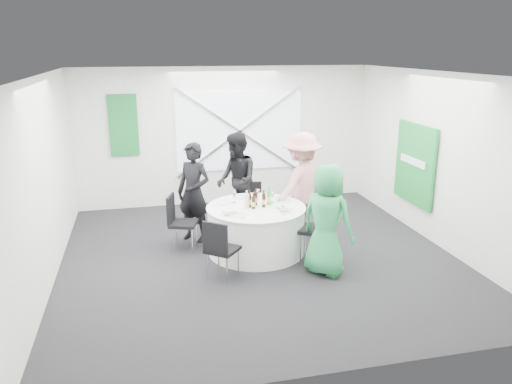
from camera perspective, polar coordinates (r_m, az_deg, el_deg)
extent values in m
plane|color=black|center=(7.89, 0.33, -7.38)|extent=(6.00, 6.00, 0.00)
plane|color=silver|center=(7.24, 0.37, 13.37)|extent=(6.00, 6.00, 0.00)
plane|color=silver|center=(10.32, -3.57, 6.38)|extent=(6.00, 0.00, 6.00)
plane|color=silver|center=(4.71, 8.96, -5.96)|extent=(6.00, 0.00, 6.00)
plane|color=silver|center=(7.36, -22.99, 1.07)|extent=(0.00, 6.00, 6.00)
plane|color=silver|center=(8.63, 20.13, 3.46)|extent=(0.00, 6.00, 6.00)
cube|color=silver|center=(10.32, -1.89, 6.97)|extent=(2.60, 0.03, 1.60)
cube|color=silver|center=(10.28, -1.85, 6.93)|extent=(2.63, 0.05, 1.84)
cube|color=silver|center=(10.28, -1.85, 6.93)|extent=(2.63, 0.05, 1.84)
cube|color=#136029|center=(10.09, -14.91, 7.37)|extent=(0.55, 0.04, 1.20)
cube|color=#188831|center=(9.14, 17.68, 3.07)|extent=(0.05, 1.20, 1.40)
cylinder|color=silver|center=(7.93, 0.00, -4.37)|extent=(1.52, 1.52, 0.74)
cylinder|color=silver|center=(7.81, 0.00, -1.76)|extent=(1.56, 1.56, 0.02)
cube|color=black|center=(8.82, -0.49, -1.89)|extent=(0.44, 0.44, 0.05)
cube|color=black|center=(8.93, -0.57, -0.12)|extent=(0.37, 0.09, 0.42)
cylinder|color=silver|center=(9.05, 0.44, -2.87)|extent=(0.02, 0.02, 0.40)
cylinder|color=silver|center=(9.03, -1.55, -2.92)|extent=(0.02, 0.02, 0.40)
cylinder|color=silver|center=(8.76, 0.62, -3.54)|extent=(0.02, 0.02, 0.40)
cylinder|color=silver|center=(8.74, -1.44, -3.59)|extent=(0.02, 0.02, 0.40)
cube|color=black|center=(8.09, -8.29, -3.59)|extent=(0.52, 0.52, 0.05)
cube|color=black|center=(8.06, -9.73, -1.89)|extent=(0.16, 0.39, 0.44)
cylinder|color=silver|center=(8.36, -9.09, -4.65)|extent=(0.02, 0.02, 0.42)
cylinder|color=silver|center=(8.06, -9.66, -5.49)|extent=(0.02, 0.02, 0.42)
cylinder|color=silver|center=(8.29, -6.84, -4.75)|extent=(0.02, 0.02, 0.42)
cylinder|color=silver|center=(7.98, -7.33, -5.60)|extent=(0.02, 0.02, 0.42)
cube|color=black|center=(8.73, 5.27, -1.64)|extent=(0.64, 0.64, 0.05)
cube|color=black|center=(8.82, 6.19, 0.37)|extent=(0.28, 0.39, 0.49)
cylinder|color=silver|center=(8.85, 6.91, -3.20)|extent=(0.02, 0.02, 0.47)
cylinder|color=silver|center=(9.06, 5.03, -2.67)|extent=(0.02, 0.02, 0.47)
cylinder|color=silver|center=(8.57, 5.43, -3.81)|extent=(0.02, 0.02, 0.47)
cylinder|color=silver|center=(8.79, 3.52, -3.25)|extent=(0.02, 0.02, 0.47)
cube|color=black|center=(7.64, 6.86, -4.32)|extent=(0.64, 0.64, 0.06)
cube|color=black|center=(7.50, 8.57, -2.53)|extent=(0.28, 0.39, 0.50)
cylinder|color=silver|center=(7.53, 7.87, -6.80)|extent=(0.02, 0.02, 0.47)
cylinder|color=silver|center=(7.87, 8.45, -5.78)|extent=(0.02, 0.02, 0.47)
cylinder|color=silver|center=(7.60, 5.09, -6.46)|extent=(0.02, 0.02, 0.47)
cylinder|color=silver|center=(7.94, 5.78, -5.47)|extent=(0.02, 0.02, 0.47)
cube|color=black|center=(7.05, -3.85, -6.58)|extent=(0.57, 0.57, 0.05)
cube|color=black|center=(6.81, -4.71, -5.27)|extent=(0.32, 0.28, 0.43)
cylinder|color=silver|center=(7.09, -5.65, -8.47)|extent=(0.02, 0.02, 0.41)
cylinder|color=silver|center=(6.94, -3.33, -9.01)|extent=(0.02, 0.02, 0.41)
cylinder|color=silver|center=(7.35, -4.28, -7.54)|extent=(0.02, 0.02, 0.41)
cylinder|color=silver|center=(7.20, -2.02, -8.02)|extent=(0.02, 0.02, 0.41)
imported|color=black|center=(8.35, -7.12, -0.06)|extent=(0.72, 0.70, 1.67)
imported|color=black|center=(8.91, -2.24, 1.30)|extent=(0.51, 0.87, 1.74)
imported|color=#DB908E|center=(8.49, 5.17, 0.77)|extent=(1.28, 1.06, 1.81)
imported|color=green|center=(7.14, 8.12, -3.16)|extent=(0.90, 0.94, 1.63)
cylinder|color=white|center=(8.27, -1.41, -0.61)|extent=(0.28, 0.28, 0.01)
cylinder|color=white|center=(7.98, -3.60, -1.26)|extent=(0.26, 0.26, 0.01)
cylinder|color=white|center=(8.15, 2.95, -0.87)|extent=(0.29, 0.29, 0.01)
cylinder|color=#819C54|center=(8.15, 2.95, -0.73)|extent=(0.19, 0.19, 0.02)
cylinder|color=white|center=(7.58, 3.22, -2.20)|extent=(0.24, 0.24, 0.01)
cylinder|color=#819C54|center=(7.58, 3.22, -2.06)|extent=(0.16, 0.16, 0.02)
cylinder|color=white|center=(7.41, -2.07, -2.63)|extent=(0.28, 0.28, 0.01)
cube|color=silver|center=(7.44, -3.06, -2.29)|extent=(0.20, 0.15, 0.05)
cylinder|color=#321909|center=(7.75, -0.76, -0.98)|extent=(0.06, 0.06, 0.22)
cylinder|color=#321909|center=(7.71, -0.76, 0.00)|extent=(0.02, 0.02, 0.06)
cylinder|color=#D9C273|center=(7.76, -0.76, -1.13)|extent=(0.06, 0.06, 0.08)
cylinder|color=#321909|center=(7.84, -0.02, -0.77)|extent=(0.06, 0.06, 0.22)
cylinder|color=#321909|center=(7.80, -0.02, 0.19)|extent=(0.02, 0.02, 0.06)
cylinder|color=#D9C273|center=(7.85, -0.02, -0.92)|extent=(0.06, 0.06, 0.08)
cylinder|color=#321909|center=(7.76, 0.90, -0.96)|extent=(0.06, 0.06, 0.22)
cylinder|color=#321909|center=(7.72, 0.90, 0.02)|extent=(0.02, 0.02, 0.06)
cylinder|color=#D9C273|center=(7.77, 0.90, -1.12)|extent=(0.06, 0.06, 0.08)
cylinder|color=#321909|center=(7.68, -0.28, -1.24)|extent=(0.06, 0.06, 0.19)
cylinder|color=#321909|center=(7.65, -0.28, -0.35)|extent=(0.02, 0.02, 0.06)
cylinder|color=#D9C273|center=(7.69, -0.28, -1.38)|extent=(0.06, 0.06, 0.07)
cylinder|color=green|center=(7.88, 1.51, -0.64)|extent=(0.08, 0.08, 0.23)
cylinder|color=green|center=(7.84, 1.52, 0.38)|extent=(0.03, 0.03, 0.06)
cylinder|color=#D9C273|center=(7.89, 1.51, -0.80)|extent=(0.08, 0.08, 0.08)
cylinder|color=silver|center=(7.72, -1.06, -1.04)|extent=(0.08, 0.08, 0.22)
cylinder|color=silver|center=(7.68, -1.07, -0.05)|extent=(0.03, 0.03, 0.06)
cylinder|color=#D9C273|center=(7.73, -1.06, -1.20)|extent=(0.08, 0.08, 0.08)
cylinder|color=white|center=(7.73, 2.53, -1.86)|extent=(0.06, 0.06, 0.00)
cylinder|color=white|center=(7.72, 2.53, -1.49)|extent=(0.01, 0.01, 0.10)
cone|color=white|center=(7.70, 2.54, -0.96)|extent=(0.07, 0.07, 0.08)
cylinder|color=white|center=(7.82, 3.09, -1.68)|extent=(0.06, 0.06, 0.00)
cylinder|color=white|center=(7.80, 3.10, -1.31)|extent=(0.01, 0.01, 0.10)
cone|color=white|center=(7.78, 3.11, -0.78)|extent=(0.07, 0.07, 0.08)
cylinder|color=white|center=(8.02, -2.50, -1.20)|extent=(0.06, 0.06, 0.00)
cylinder|color=white|center=(8.00, -2.51, -0.84)|extent=(0.01, 0.01, 0.10)
cone|color=white|center=(7.98, -2.51, -0.32)|extent=(0.07, 0.07, 0.08)
cylinder|color=white|center=(8.17, 0.20, -0.86)|extent=(0.06, 0.06, 0.00)
cylinder|color=white|center=(8.15, 0.20, -0.51)|extent=(0.01, 0.01, 0.10)
cone|color=white|center=(8.13, 0.20, 0.01)|extent=(0.07, 0.07, 0.08)
cylinder|color=white|center=(8.01, 1.93, -1.22)|extent=(0.06, 0.06, 0.00)
cylinder|color=white|center=(7.99, 1.93, -0.86)|extent=(0.01, 0.01, 0.10)
cone|color=white|center=(7.97, 1.94, -0.34)|extent=(0.07, 0.07, 0.08)
cube|color=silver|center=(7.48, -3.47, -2.51)|extent=(0.11, 0.12, 0.01)
cube|color=silver|center=(7.31, -1.82, -2.94)|extent=(0.10, 0.13, 0.01)
cube|color=silver|center=(7.44, 3.21, -2.61)|extent=(0.11, 0.13, 0.01)
cube|color=silver|center=(7.71, 4.19, -1.93)|extent=(0.11, 0.12, 0.01)
cube|color=silver|center=(8.11, -3.46, -1.00)|extent=(0.08, 0.14, 0.01)
cube|color=silver|center=(7.81, -4.23, -1.71)|extent=(0.08, 0.14, 0.01)
cube|color=silver|center=(8.35, 0.46, -0.46)|extent=(0.15, 0.02, 0.01)
cube|color=silver|center=(8.29, -1.96, -0.60)|extent=(0.15, 0.02, 0.01)
cube|color=silver|center=(8.04, 3.75, -1.16)|extent=(0.08, 0.14, 0.01)
cube|color=silver|center=(8.26, 2.32, -0.67)|extent=(0.08, 0.14, 0.01)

